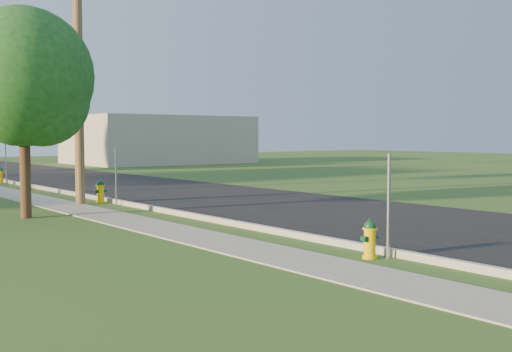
{
  "coord_description": "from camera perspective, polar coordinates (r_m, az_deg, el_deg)",
  "views": [
    {
      "loc": [
        -9.14,
        -3.83,
        2.34
      ],
      "look_at": [
        0.0,
        8.0,
        1.4
      ],
      "focal_mm": 45.0,
      "sensor_mm": 36.0,
      "label": 1
    }
  ],
  "objects": [
    {
      "name": "hydrant_near",
      "position": [
        12.45,
        10.1,
        -5.54
      ],
      "size": [
        0.39,
        0.35,
        0.76
      ],
      "color": "#DDBA07",
      "rests_on": "ground"
    },
    {
      "name": "hydrant_mid",
      "position": [
        22.95,
        -13.65,
        -1.36
      ],
      "size": [
        0.42,
        0.38,
        0.82
      ],
      "color": "yellow",
      "rests_on": "ground"
    },
    {
      "name": "hydrant_far",
      "position": [
        33.91,
        -21.74,
        0.06
      ],
      "size": [
        0.43,
        0.38,
        0.82
      ],
      "color": "gold",
      "rests_on": "ground"
    },
    {
      "name": "utility_pole_mid",
      "position": [
        22.66,
        -15.54,
        10.09
      ],
      "size": [
        1.4,
        0.32,
        9.8
      ],
      "color": "brown",
      "rests_on": "ground"
    },
    {
      "name": "sign_post_far",
      "position": [
        33.4,
        -21.34,
        1.05
      ],
      "size": [
        0.05,
        0.04,
        2.0
      ],
      "primitive_type": "cube",
      "color": "gray",
      "rests_on": "ground"
    },
    {
      "name": "road",
      "position": [
        19.56,
        6.87,
        -3.27
      ],
      "size": [
        8.0,
        120.0,
        0.02
      ],
      "primitive_type": "cube",
      "color": "black",
      "rests_on": "ground"
    },
    {
      "name": "curb",
      "position": [
        17.01,
        -2.8,
        -4.06
      ],
      "size": [
        0.15,
        120.0,
        0.15
      ],
      "primitive_type": "cube",
      "color": "#A7A49A",
      "rests_on": "ground"
    },
    {
      "name": "sign_post_mid",
      "position": [
        21.98,
        -12.33,
        0.02
      ],
      "size": [
        0.05,
        0.04,
        2.0
      ],
      "primitive_type": "cube",
      "color": "gray",
      "rests_on": "ground"
    },
    {
      "name": "distant_building",
      "position": [
        55.86,
        -8.64,
        3.2
      ],
      "size": [
        14.0,
        10.0,
        4.0
      ],
      "primitive_type": "cube",
      "color": "#9D9387",
      "rests_on": "ground"
    },
    {
      "name": "tree_verge",
      "position": [
        19.31,
        -19.64,
        7.85
      ],
      "size": [
        3.94,
        3.94,
        5.97
      ],
      "color": "#352314",
      "rests_on": "ground"
    },
    {
      "name": "sign_post_near",
      "position": [
        12.43,
        11.72,
        -2.66
      ],
      "size": [
        0.05,
        0.04,
        2.0
      ],
      "primitive_type": "cube",
      "color": "gray",
      "rests_on": "ground"
    },
    {
      "name": "sidewalk",
      "position": [
        16.09,
        -7.93,
        -4.75
      ],
      "size": [
        1.5,
        120.0,
        0.03
      ],
      "primitive_type": "cube",
      "color": "gray",
      "rests_on": "ground"
    }
  ]
}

